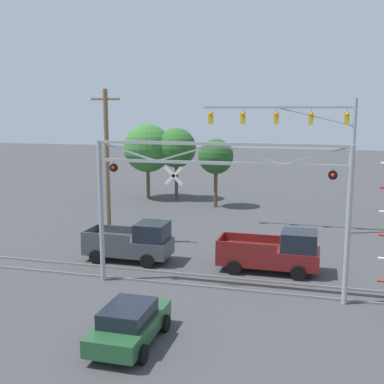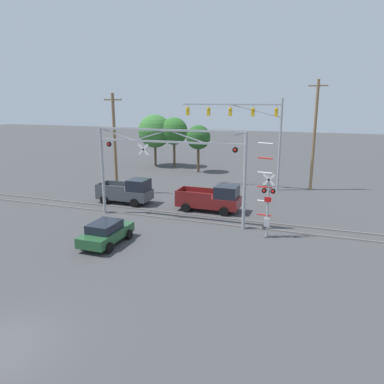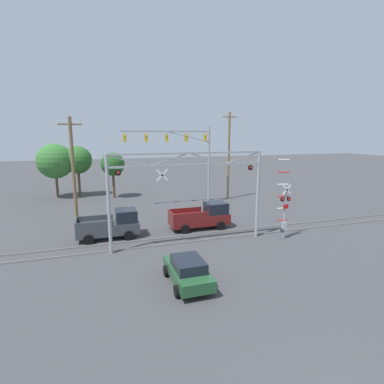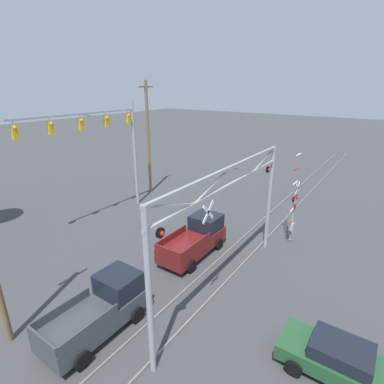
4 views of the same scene
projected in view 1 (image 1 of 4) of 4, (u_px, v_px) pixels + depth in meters
The scene contains 11 objects.
rail_track_near at pixel (217, 288), 22.29m from camera, with size 80.00×0.08×0.10m, color gray.
rail_track_far at pixel (223, 278), 23.66m from camera, with size 80.00×0.08×0.10m, color gray.
crossing_gantry at pixel (216, 191), 21.25m from camera, with size 11.46×0.27×6.80m.
traffic_signal_span at pixel (313, 139), 31.96m from camera, with size 10.19×0.39×8.96m.
pickup_truck_lead at pixel (275, 252), 24.50m from camera, with size 5.12×2.22×2.20m.
pickup_truck_following at pixel (133, 243), 26.32m from camera, with size 4.73×2.22×2.20m.
sedan_waiting at pixel (130, 323), 16.96m from camera, with size 2.06×4.00×1.47m.
utility_pole_left at pixel (107, 166), 28.95m from camera, with size 1.80×0.28×9.41m.
background_tree_beyond_span at pixel (148, 148), 44.33m from camera, with size 4.43×4.43×6.93m.
background_tree_far_left_verge at pixel (216, 157), 40.45m from camera, with size 2.97×2.97×5.82m.
background_tree_far_right_verge at pixel (176, 148), 43.89m from camera, with size 3.62×3.62×6.58m.
Camera 1 is at (4.38, -4.68, 8.19)m, focal length 45.00 mm.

